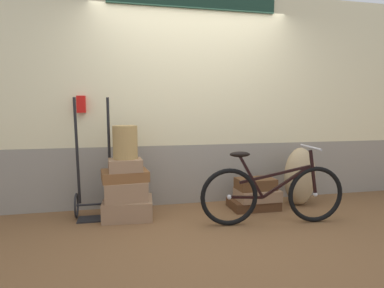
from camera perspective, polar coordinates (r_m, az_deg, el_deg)
The scene contains 13 objects.
ground at distance 3.74m, azimuth 2.79°, elevation -13.81°, with size 10.24×5.20×0.06m, color brown.
station_building at distance 4.34m, azimuth 0.02°, elevation 7.82°, with size 8.24×0.74×2.73m.
suitcase_0 at distance 3.91m, azimuth -11.05°, elevation -10.88°, with size 0.55×0.47×0.22m, color #937051.
suitcase_1 at distance 3.82m, azimuth -11.46°, elevation -7.90°, with size 0.47×0.37×0.22m, color #937051.
suitcase_2 at distance 3.81m, azimuth -11.62°, elevation -5.36°, with size 0.51×0.39×0.12m, color brown.
suitcase_3 at distance 3.74m, azimuth -11.53°, elevation -3.61°, with size 0.36×0.29×0.14m, color #937051.
suitcase_4 at distance 4.26m, azimuth 10.60°, elevation -10.16°, with size 0.58×0.41×0.11m, color #4C2D19.
suitcase_5 at distance 4.21m, azimuth 11.28°, elevation -8.61°, with size 0.51×0.37×0.13m, color #937051.
suitcase_6 at distance 4.17m, azimuth 10.99°, elevation -6.82°, with size 0.46×0.30×0.14m, color brown.
wicker_basket at distance 3.74m, azimuth -11.55°, elevation 0.31°, with size 0.28×0.28×0.37m, color #A8844C.
luggage_trolley at distance 3.96m, azimuth -16.61°, elevation -7.66°, with size 0.43×0.36×1.37m.
burlap_sack at distance 4.48m, azimuth 18.25°, elevation -5.38°, with size 0.40×0.34×0.75m, color tan.
bicycle at distance 3.68m, azimuth 13.82°, elevation -8.35°, with size 1.58×0.46×0.85m.
Camera 1 is at (-0.95, -3.39, 1.25)m, focal length 30.65 mm.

